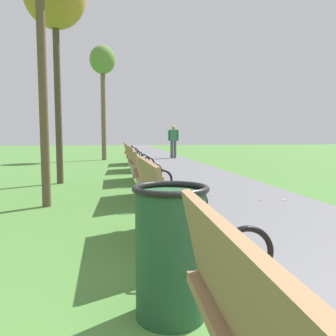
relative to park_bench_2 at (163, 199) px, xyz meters
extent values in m
cube|color=slate|center=(1.74, 15.28, -0.48)|extent=(2.47, 44.00, 0.02)
cube|color=#93704C|center=(-0.14, -2.73, 0.21)|extent=(0.16, 1.60, 0.40)
cube|color=#A8A59E|center=(0.07, -2.00, -0.26)|extent=(0.20, 0.12, 0.45)
torus|color=black|center=(0.13, -1.98, 0.10)|extent=(0.27, 0.04, 0.27)
cylinder|color=black|center=(0.13, -1.98, 0.02)|extent=(0.03, 0.03, 0.12)
cube|color=#93704C|center=(0.05, 0.00, -0.01)|extent=(0.49, 1.61, 0.05)
cube|color=#93704C|center=(-0.14, 0.00, 0.21)|extent=(0.18, 1.60, 0.40)
cube|color=#A8A59E|center=(0.08, -0.74, -0.26)|extent=(0.20, 0.13, 0.45)
cube|color=#A8A59E|center=(0.03, 0.74, -0.26)|extent=(0.20, 0.13, 0.45)
torus|color=black|center=(0.14, -0.76, 0.10)|extent=(0.27, 0.04, 0.27)
cylinder|color=black|center=(0.14, -0.76, 0.02)|extent=(0.03, 0.03, 0.12)
torus|color=black|center=(0.09, 0.76, 0.10)|extent=(0.27, 0.04, 0.27)
cylinder|color=black|center=(0.09, 0.76, 0.02)|extent=(0.03, 0.03, 0.12)
cube|color=#93704C|center=(0.05, 2.55, -0.01)|extent=(0.49, 1.61, 0.05)
cube|color=#93704C|center=(-0.14, 2.56, 0.21)|extent=(0.17, 1.60, 0.40)
cube|color=#A8A59E|center=(0.03, 1.81, -0.26)|extent=(0.20, 0.13, 0.45)
cube|color=#A8A59E|center=(0.07, 3.29, -0.26)|extent=(0.20, 0.13, 0.45)
torus|color=black|center=(0.09, 1.79, 0.10)|extent=(0.27, 0.04, 0.27)
cylinder|color=black|center=(0.09, 1.79, 0.02)|extent=(0.03, 0.03, 0.12)
torus|color=black|center=(0.13, 3.31, 0.10)|extent=(0.27, 0.04, 0.27)
cylinder|color=black|center=(0.13, 3.31, 0.02)|extent=(0.03, 0.03, 0.12)
cube|color=#93704C|center=(0.05, 5.07, -0.01)|extent=(0.47, 1.61, 0.05)
cube|color=#93704C|center=(-0.14, 5.06, 0.21)|extent=(0.15, 1.60, 0.40)
cube|color=#A8A59E|center=(0.07, 4.33, -0.26)|extent=(0.20, 0.12, 0.45)
cube|color=#A8A59E|center=(0.04, 5.81, -0.26)|extent=(0.20, 0.12, 0.45)
torus|color=black|center=(0.13, 4.31, 0.10)|extent=(0.27, 0.04, 0.27)
cylinder|color=black|center=(0.13, 4.31, 0.02)|extent=(0.03, 0.03, 0.12)
torus|color=black|center=(0.10, 5.83, 0.10)|extent=(0.27, 0.04, 0.27)
cylinder|color=black|center=(0.10, 5.83, 0.02)|extent=(0.03, 0.03, 0.12)
cube|color=#93704C|center=(0.05, 7.68, -0.01)|extent=(0.49, 1.61, 0.05)
cube|color=#93704C|center=(-0.14, 7.68, 0.21)|extent=(0.18, 1.60, 0.40)
cube|color=#A8A59E|center=(0.03, 6.94, -0.26)|extent=(0.20, 0.13, 0.45)
cube|color=#A8A59E|center=(0.08, 8.41, -0.26)|extent=(0.20, 0.13, 0.45)
torus|color=black|center=(0.09, 6.91, 0.10)|extent=(0.27, 0.04, 0.27)
cylinder|color=black|center=(0.09, 6.91, 0.02)|extent=(0.03, 0.03, 0.12)
torus|color=black|center=(0.14, 8.43, 0.10)|extent=(0.27, 0.04, 0.27)
cylinder|color=black|center=(0.14, 8.43, 0.02)|extent=(0.03, 0.03, 0.12)
cube|color=#93704C|center=(0.05, 10.21, -0.01)|extent=(0.48, 1.61, 0.05)
cube|color=#93704C|center=(-0.14, 10.21, 0.21)|extent=(0.17, 1.60, 0.40)
cube|color=#A8A59E|center=(0.03, 9.47, -0.26)|extent=(0.20, 0.13, 0.45)
cube|color=#A8A59E|center=(0.07, 10.95, -0.26)|extent=(0.20, 0.13, 0.45)
torus|color=black|center=(0.09, 9.45, 0.10)|extent=(0.27, 0.04, 0.27)
cylinder|color=black|center=(0.09, 9.45, 0.02)|extent=(0.03, 0.03, 0.12)
torus|color=black|center=(0.13, 10.96, 0.10)|extent=(0.27, 0.04, 0.27)
cylinder|color=black|center=(0.13, 10.96, 0.02)|extent=(0.03, 0.03, 0.12)
cylinder|color=brown|center=(-1.61, 2.22, 1.45)|extent=(0.14, 0.14, 3.88)
cylinder|color=#4C3D2D|center=(-1.83, 4.97, 1.45)|extent=(0.15, 0.15, 3.87)
cylinder|color=brown|center=(-1.07, 12.90, 1.61)|extent=(0.21, 0.21, 4.19)
ellipsoid|color=#5B8438|center=(-1.07, 12.90, 4.12)|extent=(1.17, 1.17, 1.28)
cylinder|color=#4C4C56|center=(2.39, 13.39, -0.04)|extent=(0.14, 0.14, 0.85)
cylinder|color=#4C4C56|center=(2.23, 13.41, -0.04)|extent=(0.14, 0.14, 0.85)
cube|color=#33724C|center=(2.31, 13.40, 0.66)|extent=(0.36, 0.26, 0.56)
sphere|color=tan|center=(2.31, 13.40, 1.05)|extent=(0.20, 0.20, 0.20)
cylinder|color=#33724C|center=(2.53, 13.38, 0.66)|extent=(0.09, 0.09, 0.52)
cylinder|color=#33724C|center=(2.09, 13.43, 0.66)|extent=(0.09, 0.09, 0.52)
cylinder|color=#234C2D|center=(-0.15, -1.42, -0.09)|extent=(0.44, 0.44, 0.80)
torus|color=black|center=(-0.15, -1.42, 0.33)|extent=(0.48, 0.48, 0.04)
cylinder|color=#93511E|center=(2.00, 11.44, -0.46)|extent=(0.12, 0.12, 0.00)
cylinder|color=#BC842D|center=(-0.28, 8.37, -0.48)|extent=(0.11, 0.11, 0.00)
cylinder|color=#BC842D|center=(1.28, 2.73, -0.46)|extent=(0.09, 0.09, 0.00)
cylinder|color=#AD6B23|center=(1.98, 2.11, -0.46)|extent=(0.07, 0.07, 0.00)
cylinder|color=#BC842D|center=(-0.97, 12.57, -0.48)|extent=(0.11, 0.11, 0.00)
cylinder|color=#BC842D|center=(0.14, 9.52, -0.48)|extent=(0.07, 0.07, 0.00)
cylinder|color=gold|center=(-0.87, 9.42, -0.48)|extent=(0.13, 0.13, 0.00)
cylinder|color=gold|center=(-1.77, 12.33, -0.48)|extent=(0.11, 0.11, 0.00)
cylinder|color=#93511E|center=(0.09, 1.09, -0.48)|extent=(0.13, 0.13, 0.00)
cylinder|color=brown|center=(1.09, 3.08, -0.46)|extent=(0.12, 0.12, 0.00)
cylinder|color=gold|center=(2.40, 2.06, -0.46)|extent=(0.10, 0.10, 0.00)
cylinder|color=brown|center=(-1.22, 10.54, -0.48)|extent=(0.10, 0.10, 0.00)
camera|label=1|loc=(-0.47, -3.49, 0.66)|focal=36.78mm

